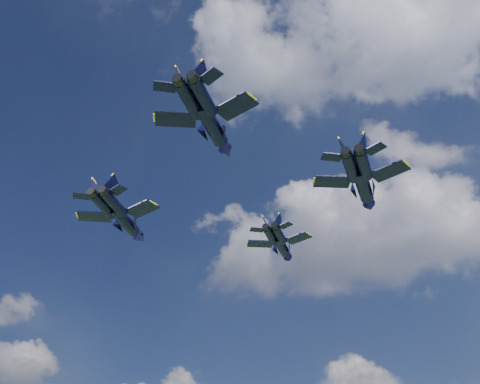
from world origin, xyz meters
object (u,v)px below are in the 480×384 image
jet_left (126,221)px  jet_slot (213,126)px  jet_right (364,186)px  jet_lead (282,247)px

jet_left → jet_slot: (22.97, -15.52, 0.37)m
jet_left → jet_right: jet_left is taller
jet_right → jet_lead: bearing=131.6°
jet_right → jet_left: bearing=-178.5°
jet_right → jet_slot: 24.39m
jet_lead → jet_left: 28.91m
jet_left → jet_right: bearing=-1.1°
jet_lead → jet_right: size_ratio=0.87×
jet_right → jet_slot: size_ratio=1.00×
jet_lead → jet_right: 26.42m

